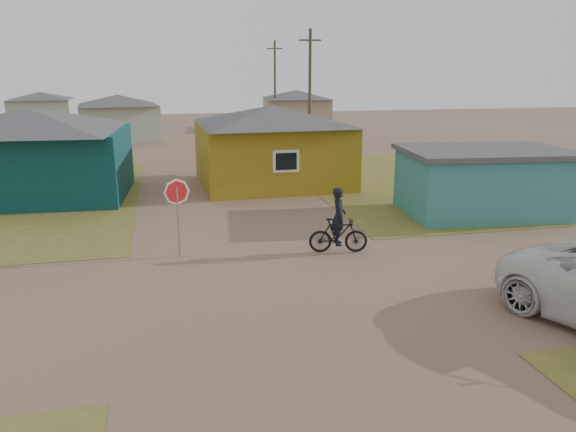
# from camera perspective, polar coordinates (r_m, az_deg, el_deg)

# --- Properties ---
(ground) EXTENTS (120.00, 120.00, 0.00)m
(ground) POSITION_cam_1_polar(r_m,az_deg,el_deg) (14.52, -0.41, -8.12)
(ground) COLOR #84614C
(grass_ne) EXTENTS (20.00, 18.00, 0.00)m
(grass_ne) POSITION_cam_1_polar(r_m,az_deg,el_deg) (31.55, 19.83, 3.63)
(grass_ne) COLOR olive
(grass_ne) RESTS_ON ground
(house_teal) EXTENTS (8.93, 7.08, 4.00)m
(house_teal) POSITION_cam_1_polar(r_m,az_deg,el_deg) (27.40, -24.67, 5.93)
(house_teal) COLOR #093436
(house_teal) RESTS_ON ground
(house_yellow) EXTENTS (7.72, 6.76, 3.90)m
(house_yellow) POSITION_cam_1_polar(r_m,az_deg,el_deg) (27.83, -1.57, 7.28)
(house_yellow) COLOR olive
(house_yellow) RESTS_ON ground
(shed_turquoise) EXTENTS (6.71, 4.93, 2.60)m
(shed_turquoise) POSITION_cam_1_polar(r_m,az_deg,el_deg) (23.54, 19.20, 3.36)
(shed_turquoise) COLOR teal
(shed_turquoise) RESTS_ON ground
(house_pale_west) EXTENTS (7.04, 6.15, 3.60)m
(house_pale_west) POSITION_cam_1_polar(r_m,az_deg,el_deg) (47.32, -16.77, 9.62)
(house_pale_west) COLOR #A3AE95
(house_pale_west) RESTS_ON ground
(house_beige_east) EXTENTS (6.95, 6.05, 3.60)m
(house_beige_east) POSITION_cam_1_polar(r_m,az_deg,el_deg) (54.73, 0.87, 10.86)
(house_beige_east) COLOR tan
(house_beige_east) RESTS_ON ground
(house_pale_north) EXTENTS (6.28, 5.81, 3.40)m
(house_pale_north) POSITION_cam_1_polar(r_m,az_deg,el_deg) (60.23, -23.77, 9.90)
(house_pale_north) COLOR #A3AE95
(house_pale_north) RESTS_ON ground
(utility_pole_near) EXTENTS (1.40, 0.20, 8.00)m
(utility_pole_near) POSITION_cam_1_polar(r_m,az_deg,el_deg) (36.32, 2.23, 12.43)
(utility_pole_near) COLOR #4B402D
(utility_pole_near) RESTS_ON ground
(utility_pole_far) EXTENTS (1.40, 0.20, 8.00)m
(utility_pole_far) POSITION_cam_1_polar(r_m,az_deg,el_deg) (52.12, -1.33, 13.17)
(utility_pole_far) COLOR #4B402D
(utility_pole_far) RESTS_ON ground
(stop_sign) EXTENTS (0.80, 0.13, 2.46)m
(stop_sign) POSITION_cam_1_polar(r_m,az_deg,el_deg) (17.23, -11.19, 1.62)
(stop_sign) COLOR gray
(stop_sign) RESTS_ON ground
(cyclist) EXTENTS (1.92, 0.88, 2.09)m
(cyclist) POSITION_cam_1_polar(r_m,az_deg,el_deg) (17.67, 5.15, -1.33)
(cyclist) COLOR black
(cyclist) RESTS_ON ground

